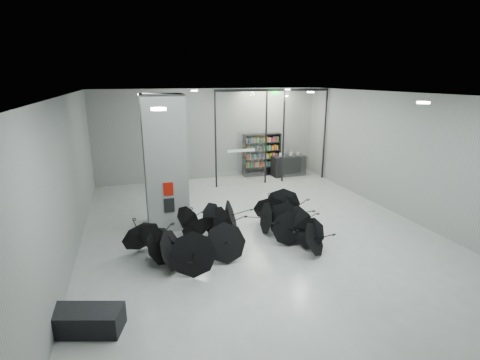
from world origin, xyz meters
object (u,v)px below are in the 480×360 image
object	(u,v)px
bench	(85,320)
bookshelf	(262,155)
umbrella_cluster	(240,232)
column	(165,162)
shop_counter	(288,166)

from	to	relation	value
bench	bookshelf	bearing A→B (deg)	70.68
bench	umbrella_cluster	world-z (taller)	umbrella_cluster
column	umbrella_cluster	bearing A→B (deg)	-46.95
bench	bookshelf	world-z (taller)	bookshelf
bookshelf	column	bearing A→B (deg)	-136.63
column	bench	distance (m)	5.29
column	umbrella_cluster	distance (m)	3.10
umbrella_cluster	column	bearing A→B (deg)	133.05
bench	shop_counter	xyz separation A→B (m)	(8.08, 8.91, 0.25)
bench	umbrella_cluster	distance (m)	4.62
shop_counter	bookshelf	bearing A→B (deg)	158.64
bookshelf	bench	bearing A→B (deg)	-127.29
bookshelf	umbrella_cluster	world-z (taller)	bookshelf
bench	bookshelf	xyz separation A→B (m)	(6.89, 9.31, 0.77)
bookshelf	shop_counter	distance (m)	1.35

